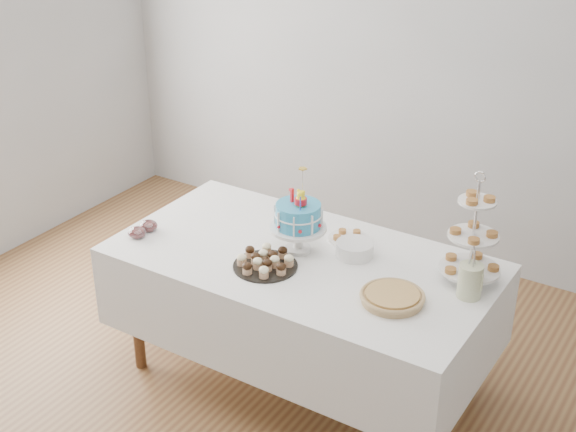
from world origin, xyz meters
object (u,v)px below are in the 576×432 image
Objects in this scene: pie at (392,297)px; plate_stack at (355,249)px; pastry_plate at (349,238)px; jam_bowl_b at (148,226)px; table at (302,295)px; cupcake_tray at (265,261)px; utensil_pitcher at (470,280)px; jam_bowl_a at (137,233)px; birthday_cake at (298,229)px; tiered_stand at (473,236)px.

pie is 1.58× the size of plate_stack.
jam_bowl_b reaches higher than pastry_plate.
cupcake_tray is (-0.10, -0.18, 0.26)m from table.
pastry_plate is 0.88× the size of utensil_pitcher.
pie is 1.41m from jam_bowl_a.
birthday_cake is 2.00× the size of pastry_plate.
tiered_stand reaches higher than table.
tiered_stand reaches higher than birthday_cake.
tiered_stand is 0.71m from pastry_plate.
cupcake_tray is 1.00m from tiered_stand.
birthday_cake is 0.87m from tiered_stand.
birthday_cake is 0.78× the size of tiered_stand.
jam_bowl_b is (0.00, 0.09, 0.00)m from jam_bowl_a.
pastry_plate is at bearing 78.02° from birthday_cake.
tiered_stand is at bearing 17.61° from jam_bowl_a.
jam_bowl_b is at bearing 90.00° from jam_bowl_a.
jam_bowl_b is at bearing -138.77° from birthday_cake.
table is 0.90m from jam_bowl_b.
birthday_cake is 1.39× the size of cupcake_tray.
plate_stack is 0.75× the size of utensil_pitcher.
utensil_pitcher is at bearing 12.71° from jam_bowl_a.
tiered_stand reaches higher than pie.
table is 0.63m from pie.
pie is (0.62, -0.19, -0.09)m from birthday_cake.
birthday_cake is 0.30m from plate_stack.
pie is 0.61m from pastry_plate.
jam_bowl_a reaches higher than pastry_plate.
tiered_stand is 0.61m from plate_stack.
plate_stack is at bearing 34.89° from table.
table is 0.94m from tiered_stand.
jam_bowl_a is (-0.74, -0.10, -0.01)m from cupcake_tray.
pastry_plate is at bearing 26.47° from jam_bowl_b.
jam_bowl_b is at bearing -165.29° from tiered_stand.
pastry_plate is 0.75m from utensil_pitcher.
birthday_cake is 0.86m from jam_bowl_a.
tiered_stand is at bearing 8.16° from plate_stack.
table is 0.36m from birthday_cake.
cupcake_tray is 1.69× the size of plate_stack.
pastry_plate is 2.25× the size of jam_bowl_b.
jam_bowl_a is (-0.84, -0.28, 0.25)m from table.
cupcake_tray and plate_stack have the same top height.
pie is at bearing -13.61° from table.
cupcake_tray is 0.66m from pie.
pie is at bearing -121.17° from tiered_stand.
birthday_cake is at bearing 137.21° from table.
utensil_pitcher is (0.05, -0.14, -0.15)m from tiered_stand.
jam_bowl_a is 0.98× the size of jam_bowl_b.
pie is at bearing -131.57° from utensil_pitcher.
tiered_stand is at bearing 25.10° from cupcake_tray.
tiered_stand is (0.89, 0.42, 0.20)m from cupcake_tray.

